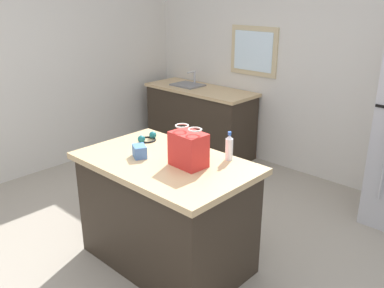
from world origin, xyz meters
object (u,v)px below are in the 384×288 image
small_box (140,151)px  ear_defenders (147,138)px  kitchen_island (166,212)px  shopping_bag (188,149)px  bottle (229,147)px

small_box → ear_defenders: 0.38m
kitchen_island → small_box: size_ratio=10.61×
shopping_bag → bottle: size_ratio=1.35×
shopping_bag → ear_defenders: bearing=166.4°
kitchen_island → small_box: (-0.19, -0.09, 0.49)m
small_box → kitchen_island: bearing=25.0°
kitchen_island → bottle: bottle is taller
shopping_bag → small_box: size_ratio=2.33×
small_box → shopping_bag: bearing=19.1°
small_box → bottle: size_ratio=0.58×
kitchen_island → bottle: 0.73m
shopping_bag → ear_defenders: (-0.63, 0.15, -0.11)m
shopping_bag → kitchen_island: bearing=-166.9°
shopping_bag → bottle: shopping_bag is taller
kitchen_island → shopping_bag: shopping_bag is taller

